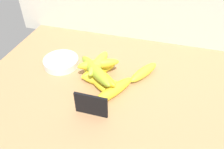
# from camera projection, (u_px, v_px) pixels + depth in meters

# --- Properties ---
(counter_top) EXTENTS (1.10, 0.76, 0.03)m
(counter_top) POSITION_uv_depth(u_px,v_px,m) (121.00, 93.00, 0.84)
(counter_top) COLOR #A77B51
(counter_top) RESTS_ON ground
(chalkboard_sign) EXTENTS (0.11, 0.02, 0.08)m
(chalkboard_sign) POSITION_uv_depth(u_px,v_px,m) (91.00, 106.00, 0.72)
(chalkboard_sign) COLOR black
(chalkboard_sign) RESTS_ON counter_top
(fruit_bowl) EXTENTS (0.14, 0.14, 0.03)m
(fruit_bowl) POSITION_uv_depth(u_px,v_px,m) (61.00, 62.00, 0.94)
(fruit_bowl) COLOR silver
(fruit_bowl) RESTS_ON counter_top
(banana_0) EXTENTS (0.13, 0.15, 0.04)m
(banana_0) POSITION_uv_depth(u_px,v_px,m) (99.00, 70.00, 0.89)
(banana_0) COLOR yellow
(banana_0) RESTS_ON counter_top
(banana_1) EXTENTS (0.13, 0.19, 0.04)m
(banana_1) POSITION_uv_depth(u_px,v_px,m) (113.00, 91.00, 0.80)
(banana_1) COLOR yellow
(banana_1) RESTS_ON counter_top
(banana_2) EXTENTS (0.17, 0.04, 0.04)m
(banana_2) POSITION_uv_depth(u_px,v_px,m) (103.00, 82.00, 0.84)
(banana_2) COLOR yellow
(banana_2) RESTS_ON counter_top
(banana_3) EXTENTS (0.17, 0.16, 0.04)m
(banana_3) POSITION_uv_depth(u_px,v_px,m) (95.00, 79.00, 0.85)
(banana_3) COLOR yellow
(banana_3) RESTS_ON counter_top
(banana_4) EXTENTS (0.11, 0.15, 0.04)m
(banana_4) POSITION_uv_depth(u_px,v_px,m) (144.00, 72.00, 0.88)
(banana_4) COLOR gold
(banana_4) RESTS_ON counter_top
(banana_5) EXTENTS (0.15, 0.12, 0.04)m
(banana_5) POSITION_uv_depth(u_px,v_px,m) (101.00, 75.00, 0.81)
(banana_5) COLOR yellow
(banana_5) RESTS_ON banana_2
(banana_6) EXTENTS (0.18, 0.17, 0.04)m
(banana_6) POSITION_uv_depth(u_px,v_px,m) (95.00, 70.00, 0.83)
(banana_6) COLOR #92AB29
(banana_6) RESTS_ON banana_3
(banana_7) EXTENTS (0.16, 0.11, 0.04)m
(banana_7) POSITION_uv_depth(u_px,v_px,m) (98.00, 64.00, 0.86)
(banana_7) COLOR yellow
(banana_7) RESTS_ON banana_0
(banana_8) EXTENTS (0.06, 0.16, 0.04)m
(banana_8) POSITION_uv_depth(u_px,v_px,m) (98.00, 63.00, 0.86)
(banana_8) COLOR #ADC033
(banana_8) RESTS_ON banana_0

